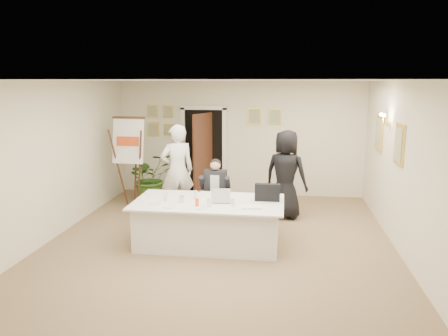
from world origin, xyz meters
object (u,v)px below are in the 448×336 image
Objects in this scene: flip_chart at (131,167)px; laptop at (222,194)px; steel_jug at (182,199)px; paper_stack at (252,207)px; standing_man at (177,170)px; standing_woman at (286,174)px; potted_palm at (150,177)px; seated_man at (215,192)px; conference_table at (209,223)px; oj_glass at (197,202)px; laptop_bag at (267,192)px.

flip_chart is 5.78× the size of laptop.
paper_stack is at bearing -8.15° from steel_jug.
flip_chart is 1.04× the size of standing_man.
standing_woman reaches higher than potted_palm.
seated_man is at bearing 100.33° from laptop.
flip_chart reaches higher than laptop.
laptop reaches higher than paper_stack.
oj_glass reaches higher than conference_table.
seated_man is 10.29× the size of oj_glass.
steel_jug is at bearing -52.60° from flip_chart.
conference_table is 1.33× the size of standing_man.
conference_table is at bearing 177.00° from laptop.
standing_man reaches higher than standing_woman.
laptop_bag is 0.52m from paper_stack.
steel_jug is (1.38, -2.66, 0.25)m from potted_palm.
standing_man reaches higher than laptop.
steel_jug is at bearing -169.22° from laptop_bag.
potted_palm is 3.34m from oj_glass.
seated_man reaches higher than steel_jug.
standing_man is at bearing 112.68° from oj_glass.
seated_man is at bearing -26.82° from flip_chart.
flip_chart is at bearing 140.64° from paper_stack.
laptop_bag is 1.23m from oj_glass.
potted_palm reaches higher than paper_stack.
laptop_bag is (-0.31, -1.58, 0.01)m from standing_woman.
oj_glass is (-0.89, -0.04, 0.05)m from paper_stack.
standing_woman reaches higher than oj_glass.
laptop_bag is at bearing 6.78° from laptop.
seated_man is at bearing 121.56° from paper_stack.
seated_man is 1.08m from laptop.
paper_stack is (2.86, -2.35, -0.13)m from flip_chart.
potted_palm is (0.28, 0.48, -0.34)m from flip_chart.
seated_man reaches higher than potted_palm.
steel_jug is at bearing -62.50° from potted_palm.
conference_table is 0.57m from laptop.
conference_table is at bearing -54.40° from potted_palm.
laptop_bag is 1.46m from steel_jug.
potted_palm is (-1.83, 2.55, 0.18)m from conference_table.
laptop is at bearing -62.12° from seated_man.
flip_chart is at bearing 165.86° from seated_man.
laptop_bag reaches higher than conference_table.
potted_palm is at bearing 124.11° from laptop.
laptop is (2.06, -2.54, 0.34)m from potted_palm.
standing_man is 1.79m from steel_jug.
laptop_bag reaches higher than paper_stack.
standing_woman is 2.04m from laptop.
steel_jug is (0.50, -1.72, -0.13)m from standing_man.
laptop_bag is (1.04, -0.86, 0.26)m from seated_man.
standing_woman is 2.10m from paper_stack.
potted_palm is 10.48× the size of steel_jug.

